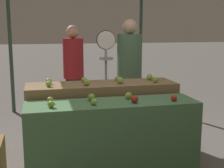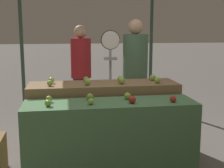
# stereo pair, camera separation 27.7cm
# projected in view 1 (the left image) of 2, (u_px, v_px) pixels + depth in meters

# --- Properties ---
(display_counter_front) EXTENTS (1.94, 0.55, 0.84)m
(display_counter_front) POSITION_uv_depth(u_px,v_px,m) (112.00, 138.00, 3.57)
(display_counter_front) COLOR #4C7A4C
(display_counter_front) RESTS_ON ground_plane
(display_counter_back) EXTENTS (1.94, 0.55, 0.95)m
(display_counter_back) POSITION_uv_depth(u_px,v_px,m) (102.00, 118.00, 4.14)
(display_counter_back) COLOR olive
(display_counter_back) RESTS_ON ground_plane
(apple_front_0) EXTENTS (0.07, 0.07, 0.07)m
(apple_front_0) POSITION_uv_depth(u_px,v_px,m) (51.00, 104.00, 3.24)
(apple_front_0) COLOR #84AD3D
(apple_front_0) RESTS_ON display_counter_front
(apple_front_1) EXTENTS (0.07, 0.07, 0.07)m
(apple_front_1) POSITION_uv_depth(u_px,v_px,m) (94.00, 102.00, 3.35)
(apple_front_1) COLOR #8EB247
(apple_front_1) RESTS_ON display_counter_front
(apple_front_2) EXTENTS (0.08, 0.08, 0.08)m
(apple_front_2) POSITION_uv_depth(u_px,v_px,m) (135.00, 99.00, 3.45)
(apple_front_2) COLOR #AD281E
(apple_front_2) RESTS_ON display_counter_front
(apple_front_3) EXTENTS (0.07, 0.07, 0.07)m
(apple_front_3) POSITION_uv_depth(u_px,v_px,m) (174.00, 98.00, 3.53)
(apple_front_3) COLOR #AD281E
(apple_front_3) RESTS_ON display_counter_front
(apple_front_4) EXTENTS (0.07, 0.07, 0.07)m
(apple_front_4) POSITION_uv_depth(u_px,v_px,m) (50.00, 100.00, 3.44)
(apple_front_4) COLOR #7AA338
(apple_front_4) RESTS_ON display_counter_front
(apple_front_5) EXTENTS (0.08, 0.08, 0.08)m
(apple_front_5) POSITION_uv_depth(u_px,v_px,m) (91.00, 97.00, 3.55)
(apple_front_5) COLOR #7AA338
(apple_front_5) RESTS_ON display_counter_front
(apple_front_6) EXTENTS (0.08, 0.08, 0.08)m
(apple_front_6) POSITION_uv_depth(u_px,v_px,m) (129.00, 96.00, 3.63)
(apple_front_6) COLOR #84AD3D
(apple_front_6) RESTS_ON display_counter_front
(apple_back_0) EXTENTS (0.07, 0.07, 0.07)m
(apple_back_0) POSITION_uv_depth(u_px,v_px,m) (49.00, 84.00, 3.80)
(apple_back_0) COLOR #84AD3D
(apple_back_0) RESTS_ON display_counter_back
(apple_back_1) EXTENTS (0.08, 0.08, 0.08)m
(apple_back_1) POSITION_uv_depth(u_px,v_px,m) (87.00, 82.00, 3.89)
(apple_back_1) COLOR #84AD3D
(apple_back_1) RESTS_ON display_counter_back
(apple_back_2) EXTENTS (0.09, 0.09, 0.09)m
(apple_back_2) POSITION_uv_depth(u_px,v_px,m) (120.00, 81.00, 4.00)
(apple_back_2) COLOR #84AD3D
(apple_back_2) RESTS_ON display_counter_back
(apple_back_3) EXTENTS (0.08, 0.08, 0.08)m
(apple_back_3) POSITION_uv_depth(u_px,v_px,m) (155.00, 80.00, 4.09)
(apple_back_3) COLOR #84AD3D
(apple_back_3) RESTS_ON display_counter_back
(apple_back_4) EXTENTS (0.08, 0.08, 0.08)m
(apple_back_4) POSITION_uv_depth(u_px,v_px,m) (49.00, 81.00, 3.99)
(apple_back_4) COLOR #8EB247
(apple_back_4) RESTS_ON display_counter_back
(apple_back_5) EXTENTS (0.07, 0.07, 0.07)m
(apple_back_5) POSITION_uv_depth(u_px,v_px,m) (84.00, 80.00, 4.10)
(apple_back_5) COLOR #84AD3D
(apple_back_5) RESTS_ON display_counter_back
(apple_back_6) EXTENTS (0.07, 0.07, 0.07)m
(apple_back_6) POSITION_uv_depth(u_px,v_px,m) (118.00, 78.00, 4.21)
(apple_back_6) COLOR #84AD3D
(apple_back_6) RESTS_ON display_counter_back
(apple_back_7) EXTENTS (0.08, 0.08, 0.08)m
(apple_back_7) POSITION_uv_depth(u_px,v_px,m) (150.00, 77.00, 4.29)
(apple_back_7) COLOR #8EB247
(apple_back_7) RESTS_ON display_counter_back
(produce_scale) EXTENTS (0.28, 0.20, 1.63)m
(produce_scale) POSITION_uv_depth(u_px,v_px,m) (106.00, 61.00, 4.60)
(produce_scale) COLOR #99999E
(produce_scale) RESTS_ON ground_plane
(person_vendor_at_scale) EXTENTS (0.49, 0.49, 1.80)m
(person_vendor_at_scale) POSITION_uv_depth(u_px,v_px,m) (129.00, 68.00, 4.99)
(person_vendor_at_scale) COLOR #2D2D38
(person_vendor_at_scale) RESTS_ON ground_plane
(person_customer_left) EXTENTS (0.41, 0.41, 1.71)m
(person_customer_left) POSITION_uv_depth(u_px,v_px,m) (73.00, 67.00, 5.44)
(person_customer_left) COLOR #2D2D38
(person_customer_left) RESTS_ON ground_plane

